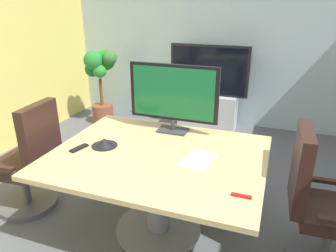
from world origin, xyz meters
The scene contains 12 objects.
ground_plane centered at (0.00, 0.00, 0.00)m, with size 7.29×7.29×0.00m, color #515459.
wall_back_glass_partition centered at (0.00, 3.15, 1.47)m, with size 5.21×0.10×2.95m, color #9EB2B7.
conference_table centered at (-0.03, 0.24, 0.57)m, with size 1.71×1.35×0.76m.
office_chair_left centered at (-1.29, 0.14, 0.46)m, with size 0.61×0.59×1.09m.
office_chair_right centered at (1.23, 0.32, 0.46)m, with size 0.60×0.58×1.09m.
tv_monitor centered at (-0.07, 0.75, 1.12)m, with size 0.84×0.18×0.64m.
wall_display_unit centered at (-0.19, 2.79, 0.44)m, with size 1.20×0.36×1.31m.
potted_plant centered at (-1.87, 2.43, 0.79)m, with size 0.56×0.49×1.20m.
conference_phone centered at (-0.51, 0.23, 0.79)m, with size 0.22×0.22×0.07m.
remote_control centered at (-0.68, 0.10, 0.77)m, with size 0.05×0.17×0.02m, color black.
whiteboard_marker centered at (0.69, -0.14, 0.77)m, with size 0.13×0.02×0.02m, color red.
paper_notepad centered at (0.30, 0.25, 0.76)m, with size 0.21×0.30×0.01m, color white.
Camera 1 is at (0.83, -1.89, 1.93)m, focal length 33.83 mm.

